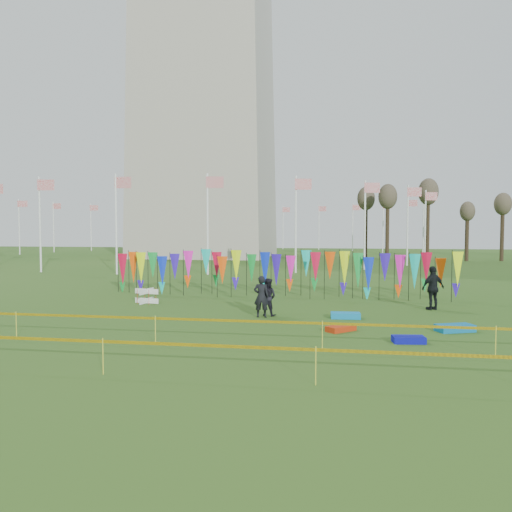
% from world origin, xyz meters
% --- Properties ---
extents(ground, '(160.00, 160.00, 0.00)m').
position_xyz_m(ground, '(0.00, 0.00, 0.00)').
color(ground, '#285016').
rests_on(ground, ground).
extents(flagpole_ring, '(57.40, 56.16, 8.00)m').
position_xyz_m(flagpole_ring, '(-14.00, 48.00, 4.00)').
color(flagpole_ring, white).
rests_on(flagpole_ring, ground).
extents(banner_row, '(18.64, 0.64, 2.33)m').
position_xyz_m(banner_row, '(0.28, 8.82, 1.45)').
color(banner_row, black).
rests_on(banner_row, ground).
extents(caution_tape_near, '(26.00, 0.02, 0.90)m').
position_xyz_m(caution_tape_near, '(-0.22, -2.82, 0.78)').
color(caution_tape_near, yellow).
rests_on(caution_tape_near, ground).
extents(caution_tape_far, '(26.00, 0.02, 0.90)m').
position_xyz_m(caution_tape_far, '(-0.22, -6.08, 0.78)').
color(caution_tape_far, yellow).
rests_on(caution_tape_far, ground).
extents(box_kite, '(0.66, 0.66, 0.73)m').
position_xyz_m(box_kite, '(-5.64, 5.36, 0.36)').
color(box_kite, '#B4150D').
rests_on(box_kite, ground).
extents(person_left, '(0.63, 0.47, 1.70)m').
position_xyz_m(person_left, '(0.42, 2.49, 0.85)').
color(person_left, black).
rests_on(person_left, ground).
extents(person_mid, '(0.86, 0.66, 1.56)m').
position_xyz_m(person_mid, '(0.62, 2.92, 0.78)').
color(person_mid, black).
rests_on(person_mid, ground).
extents(person_right, '(1.32, 1.14, 1.95)m').
position_xyz_m(person_right, '(7.66, 5.61, 0.98)').
color(person_right, black).
rests_on(person_right, ground).
extents(kite_bag_turquoise, '(1.19, 0.63, 0.23)m').
position_xyz_m(kite_bag_turquoise, '(3.80, 2.80, 0.12)').
color(kite_bag_turquoise, '#0D86CE').
rests_on(kite_bag_turquoise, ground).
extents(kite_bag_blue, '(1.04, 0.63, 0.21)m').
position_xyz_m(kite_bag_blue, '(5.70, -1.28, 0.10)').
color(kite_bag_blue, '#0B0EB4').
rests_on(kite_bag_blue, ground).
extents(kite_bag_red, '(1.11, 1.10, 0.20)m').
position_xyz_m(kite_bag_red, '(3.60, 0.20, 0.10)').
color(kite_bag_red, red).
rests_on(kite_bag_red, ground).
extents(kite_bag_teal, '(1.42, 1.05, 0.25)m').
position_xyz_m(kite_bag_teal, '(7.54, 0.79, 0.12)').
color(kite_bag_teal, '#0B6DA7').
rests_on(kite_bag_teal, ground).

